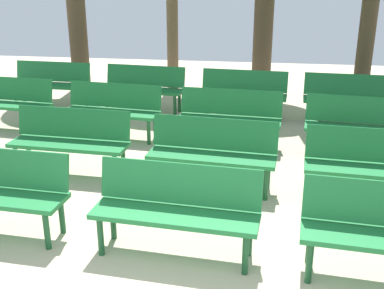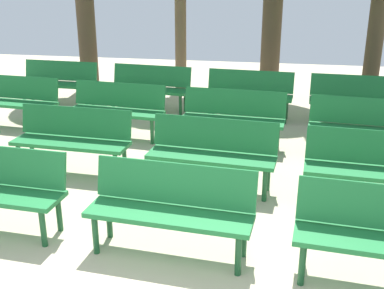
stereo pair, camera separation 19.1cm
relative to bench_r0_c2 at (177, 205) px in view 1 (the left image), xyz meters
name	(u,v)px [view 1 (the left image)]	position (x,y,z in m)	size (l,w,h in m)	color
bench_r0_c2	(177,205)	(0.00, 0.00, 0.00)	(1.63, 0.60, 0.87)	#1E7238
bench_r1_c1	(71,138)	(-1.77, 1.72, 0.00)	(1.62, 0.56, 0.87)	#1E7238
bench_r1_c2	(213,149)	(0.17, 1.56, 0.00)	(1.63, 0.61, 0.87)	#1E7238
bench_r1_c3	(375,162)	(2.10, 1.41, 0.00)	(1.63, 0.59, 0.87)	#1E7238
bench_r2_c0	(7,100)	(-3.63, 3.48, 0.00)	(1.63, 0.61, 0.87)	#1E7238
bench_r2_c1	(113,107)	(-1.67, 3.29, 0.00)	(1.64, 0.64, 0.87)	#1E7238
bench_r2_c2	(230,114)	(0.27, 3.15, 0.00)	(1.63, 0.58, 0.87)	#1E7238
bench_r2_c3	(361,123)	(2.21, 2.99, 0.00)	(1.64, 0.63, 0.87)	#1E7238
bench_r3_c0	(51,81)	(-3.53, 5.03, 0.00)	(1.62, 0.56, 0.87)	#1E7238
bench_r3_c1	(144,86)	(-1.55, 4.91, 0.00)	(1.64, 0.63, 0.87)	#1E7238
bench_r3_c2	(244,91)	(0.40, 4.75, 0.00)	(1.63, 0.59, 0.87)	#1E7238
bench_r3_c3	(349,96)	(2.30, 4.65, 0.00)	(1.62, 0.57, 0.87)	#1E7238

